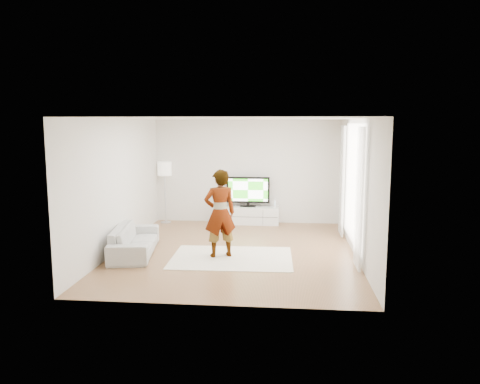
# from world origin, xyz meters

# --- Properties ---
(floor) EXTENTS (6.00, 6.00, 0.00)m
(floor) POSITION_xyz_m (0.00, 0.00, 0.00)
(floor) COLOR #996945
(floor) RESTS_ON ground
(ceiling) EXTENTS (6.00, 6.00, 0.00)m
(ceiling) POSITION_xyz_m (0.00, 0.00, 2.80)
(ceiling) COLOR white
(ceiling) RESTS_ON wall_back
(wall_left) EXTENTS (0.02, 6.00, 2.80)m
(wall_left) POSITION_xyz_m (-2.50, 0.00, 1.40)
(wall_left) COLOR silver
(wall_left) RESTS_ON floor
(wall_right) EXTENTS (0.02, 6.00, 2.80)m
(wall_right) POSITION_xyz_m (2.50, 0.00, 1.40)
(wall_right) COLOR silver
(wall_right) RESTS_ON floor
(wall_back) EXTENTS (5.00, 0.02, 2.80)m
(wall_back) POSITION_xyz_m (0.00, 3.00, 1.40)
(wall_back) COLOR silver
(wall_back) RESTS_ON floor
(wall_front) EXTENTS (5.00, 0.02, 2.80)m
(wall_front) POSITION_xyz_m (0.00, -3.00, 1.40)
(wall_front) COLOR silver
(wall_front) RESTS_ON floor
(window) EXTENTS (0.01, 2.60, 2.50)m
(window) POSITION_xyz_m (2.48, 0.30, 1.45)
(window) COLOR white
(window) RESTS_ON wall_right
(curtain_near) EXTENTS (0.04, 0.70, 2.60)m
(curtain_near) POSITION_xyz_m (2.40, -1.00, 1.35)
(curtain_near) COLOR white
(curtain_near) RESTS_ON floor
(curtain_far) EXTENTS (0.04, 0.70, 2.60)m
(curtain_far) POSITION_xyz_m (2.40, 1.60, 1.35)
(curtain_far) COLOR white
(curtain_far) RESTS_ON floor
(media_console) EXTENTS (1.67, 0.47, 0.47)m
(media_console) POSITION_xyz_m (0.06, 2.76, 0.23)
(media_console) COLOR white
(media_console) RESTS_ON floor
(television) EXTENTS (1.16, 0.23, 0.81)m
(television) POSITION_xyz_m (0.06, 2.79, 0.91)
(television) COLOR black
(television) RESTS_ON media_console
(game_console) EXTENTS (0.06, 0.16, 0.21)m
(game_console) POSITION_xyz_m (0.79, 2.76, 0.57)
(game_console) COLOR white
(game_console) RESTS_ON media_console
(potted_plant) EXTENTS (0.28, 0.28, 0.38)m
(potted_plant) POSITION_xyz_m (-0.65, 2.77, 0.66)
(potted_plant) COLOR #3F7238
(potted_plant) RESTS_ON media_console
(rug) EXTENTS (2.47, 1.81, 0.01)m
(rug) POSITION_xyz_m (-0.01, -0.51, 0.01)
(rug) COLOR white
(rug) RESTS_ON floor
(player) EXTENTS (0.76, 0.64, 1.79)m
(player) POSITION_xyz_m (-0.26, -0.43, 0.90)
(player) COLOR #334772
(player) RESTS_ON rug
(sofa) EXTENTS (1.08, 2.10, 0.59)m
(sofa) POSITION_xyz_m (-2.07, -0.38, 0.29)
(sofa) COLOR #A7A7A2
(sofa) RESTS_ON floor
(floor_lamp) EXTENTS (0.37, 0.37, 1.67)m
(floor_lamp) POSITION_xyz_m (-2.20, 2.70, 1.41)
(floor_lamp) COLOR silver
(floor_lamp) RESTS_ON floor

